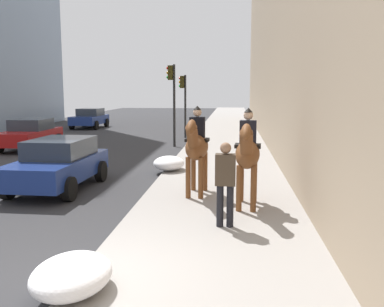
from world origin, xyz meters
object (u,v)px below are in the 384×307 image
object	(u,v)px
mounted_horse_near	(197,146)
car_mid_lane	(90,118)
pedestrian_greeting	(225,179)
traffic_light_near_curb	(172,92)
car_near_lane	(59,163)
traffic_light_far_curb	(184,96)
mounted_horse_far	(247,153)
car_far_lane	(30,134)

from	to	relation	value
mounted_horse_near	car_mid_lane	distance (m)	22.38
pedestrian_greeting	car_mid_lane	xyz separation A→B (m)	(22.86, 10.31, -0.35)
mounted_horse_near	traffic_light_near_curb	bearing A→B (deg)	-165.51
car_near_lane	traffic_light_near_curb	size ratio (longest dim) A/B	1.00
mounted_horse_near	traffic_light_far_curb	world-z (taller)	traffic_light_far_curb
mounted_horse_far	car_mid_lane	bearing A→B (deg)	-149.04
mounted_horse_far	pedestrian_greeting	distance (m)	1.63
pedestrian_greeting	car_far_lane	xyz separation A→B (m)	(11.45, 9.46, -0.36)
mounted_horse_near	car_mid_lane	size ratio (longest dim) A/B	0.60
car_mid_lane	traffic_light_far_curb	world-z (taller)	traffic_light_far_curb
pedestrian_greeting	traffic_light_far_curb	world-z (taller)	traffic_light_far_curb
mounted_horse_far	car_far_lane	xyz separation A→B (m)	(9.92, 9.94, -0.67)
traffic_light_near_curb	traffic_light_far_curb	distance (m)	3.99
pedestrian_greeting	car_mid_lane	distance (m)	25.08
mounted_horse_far	car_near_lane	xyz separation A→B (m)	(1.90, 5.28, -0.65)
car_near_lane	car_far_lane	size ratio (longest dim) A/B	1.00
mounted_horse_far	traffic_light_near_curb	distance (m)	12.03
pedestrian_greeting	car_near_lane	world-z (taller)	pedestrian_greeting
mounted_horse_near	car_far_lane	xyz separation A→B (m)	(8.83, 8.67, -0.67)
car_near_lane	traffic_light_far_curb	size ratio (longest dim) A/B	1.11
mounted_horse_far	car_near_lane	distance (m)	5.65
pedestrian_greeting	traffic_light_far_curb	size ratio (longest dim) A/B	0.47
mounted_horse_near	pedestrian_greeting	world-z (taller)	mounted_horse_near
traffic_light_far_curb	mounted_horse_far	bearing A→B (deg)	-168.33
pedestrian_greeting	car_far_lane	world-z (taller)	pedestrian_greeting
car_near_lane	car_mid_lane	world-z (taller)	same
car_near_lane	car_mid_lane	size ratio (longest dim) A/B	1.05
car_near_lane	car_mid_lane	bearing A→B (deg)	-162.37
car_far_lane	traffic_light_near_curb	world-z (taller)	traffic_light_near_curb
traffic_light_near_curb	car_mid_lane	bearing A→B (deg)	37.24
pedestrian_greeting	traffic_light_near_curb	xyz separation A→B (m)	(13.01, 2.83, 1.60)
mounted_horse_far	pedestrian_greeting	bearing A→B (deg)	-13.29
car_mid_lane	car_far_lane	xyz separation A→B (m)	(-11.41, -0.85, -0.00)
traffic_light_near_curb	traffic_light_far_curb	bearing A→B (deg)	-1.62
pedestrian_greeting	traffic_light_far_curb	bearing A→B (deg)	9.45
mounted_horse_near	mounted_horse_far	distance (m)	1.67
traffic_light_near_curb	traffic_light_far_curb	xyz separation A→B (m)	(3.98, -0.11, -0.24)
traffic_light_near_curb	car_near_lane	bearing A→B (deg)	168.36
pedestrian_greeting	traffic_light_far_curb	distance (m)	17.27
mounted_horse_far	pedestrian_greeting	size ratio (longest dim) A/B	1.36
car_near_lane	traffic_light_near_curb	world-z (taller)	traffic_light_near_curb
car_near_lane	mounted_horse_near	bearing A→B (deg)	80.37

